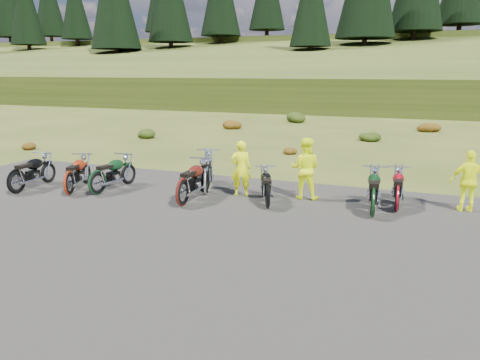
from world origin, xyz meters
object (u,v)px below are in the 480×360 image
at_px(motorcycle_7, 372,218).
at_px(person_middle, 241,169).
at_px(motorcycle_0, 18,194).
at_px(motorcycle_3, 206,195).

distance_m(motorcycle_7, person_middle, 3.99).
bearing_deg(motorcycle_7, motorcycle_0, 92.84).
bearing_deg(person_middle, motorcycle_7, 146.09).
height_order(motorcycle_3, motorcycle_7, motorcycle_3).
xyz_separation_m(motorcycle_0, motorcycle_3, (5.30, 1.96, 0.00)).
bearing_deg(motorcycle_0, motorcycle_3, -73.12).
height_order(motorcycle_3, person_middle, person_middle).
xyz_separation_m(motorcycle_3, person_middle, (1.02, 0.24, 0.82)).
xyz_separation_m(motorcycle_7, person_middle, (-3.83, 0.73, 0.82)).
distance_m(motorcycle_0, motorcycle_3, 5.66).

